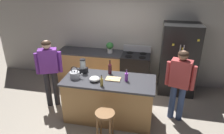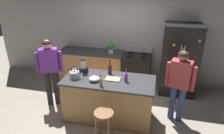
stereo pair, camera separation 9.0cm
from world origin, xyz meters
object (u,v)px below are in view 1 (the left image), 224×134
at_px(refrigerator, 178,59).
at_px(cutting_board, 113,79).
at_px(person_by_sink_right, 180,80).
at_px(bottle_soda, 126,77).
at_px(kitchen_island, 109,99).
at_px(bottle_wine, 110,69).
at_px(bar_stool, 105,119).
at_px(potted_plant, 110,47).
at_px(tea_kettle, 75,75).
at_px(bottle_vinegar, 102,82).
at_px(blender_appliance, 83,67).
at_px(chef_knife, 114,78).
at_px(stove_range, 135,71).
at_px(person_by_island_left, 49,67).
at_px(mixing_bowl, 95,79).

distance_m(refrigerator, cutting_board, 2.04).
distance_m(person_by_sink_right, bottle_soda, 1.10).
height_order(kitchen_island, bottle_wine, bottle_wine).
bearing_deg(bar_stool, potted_plant, 100.27).
xyz_separation_m(person_by_sink_right, tea_kettle, (-2.12, -0.36, 0.07)).
height_order(potted_plant, bottle_vinegar, potted_plant).
distance_m(blender_appliance, chef_knife, 0.76).
distance_m(bottle_vinegar, cutting_board, 0.36).
relative_size(person_by_sink_right, bottle_vinegar, 6.70).
relative_size(stove_range, bottle_soda, 4.39).
xyz_separation_m(person_by_island_left, bar_stool, (1.52, -0.93, -0.48)).
relative_size(refrigerator, blender_appliance, 5.88).
relative_size(stove_range, tea_kettle, 4.08).
xyz_separation_m(person_by_sink_right, mixing_bowl, (-1.69, -0.40, 0.04)).
distance_m(potted_plant, bottle_vinegar, 1.86).
relative_size(person_by_sink_right, bottle_wine, 5.00).
bearing_deg(tea_kettle, person_by_island_left, 157.84).
height_order(refrigerator, potted_plant, refrigerator).
bearing_deg(person_by_island_left, stove_range, 35.62).
xyz_separation_m(refrigerator, tea_kettle, (-2.19, -1.59, 0.10)).
bearing_deg(mixing_bowl, potted_plant, 91.98).
xyz_separation_m(stove_range, person_by_sink_right, (1.02, -1.25, 0.47)).
bearing_deg(blender_appliance, bottle_vinegar, -42.79).
relative_size(kitchen_island, bottle_vinegar, 8.01).
bearing_deg(bottle_wine, cutting_board, -63.80).
relative_size(blender_appliance, bottle_wine, 0.99).
bearing_deg(cutting_board, bottle_wine, 116.20).
relative_size(person_by_island_left, bottle_vinegar, 6.89).
height_order(bottle_wine, bottle_vinegar, bottle_wine).
bearing_deg(blender_appliance, potted_plant, 77.25).
xyz_separation_m(refrigerator, chef_knife, (-1.39, -1.48, 0.05)).
xyz_separation_m(person_by_island_left, blender_appliance, (0.81, 0.00, 0.09)).
bearing_deg(bottle_wine, potted_plant, 102.61).
height_order(person_by_island_left, bottle_soda, person_by_island_left).
bearing_deg(refrigerator, bottle_vinegar, -131.09).
relative_size(potted_plant, mixing_bowl, 1.39).
relative_size(potted_plant, tea_kettle, 1.09).
bearing_deg(potted_plant, bar_stool, -79.73).
xyz_separation_m(kitchen_island, potted_plant, (-0.33, 1.55, 0.64)).
bearing_deg(bar_stool, mixing_bowl, 120.92).
relative_size(stove_range, potted_plant, 3.74).
relative_size(kitchen_island, stove_range, 1.68).
bearing_deg(tea_kettle, person_by_sink_right, 9.65).
distance_m(kitchen_island, bottle_soda, 0.67).
height_order(bar_stool, bottle_wine, bottle_wine).
bearing_deg(person_by_sink_right, potted_plant, 143.84).
bearing_deg(mixing_bowl, stove_range, 68.11).
bearing_deg(cutting_board, blender_appliance, 164.82).
bearing_deg(bottle_soda, potted_plant, 113.92).
height_order(potted_plant, bottle_wine, bottle_wine).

